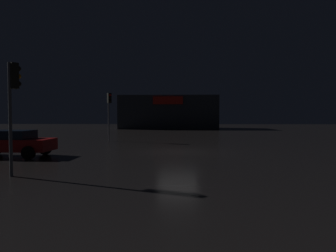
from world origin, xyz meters
TOP-DOWN VIEW (x-y plane):
  - ground_plane at (0.00, 0.00)m, footprint 120.00×120.00m
  - store_building at (-1.62, 33.42)m, footprint 17.45×8.20m
  - traffic_signal_main at (-6.24, -7.44)m, footprint 0.41×0.43m
  - traffic_signal_opposite at (-6.16, 7.03)m, footprint 0.41×0.43m
  - car_near at (-9.35, -2.55)m, footprint 4.57×2.07m

SIDE VIEW (x-z plane):
  - ground_plane at x=0.00m, z-range 0.00..0.00m
  - car_near at x=-9.35m, z-range 0.04..1.54m
  - store_building at x=-1.62m, z-range 0.00..5.91m
  - traffic_signal_main at x=-6.24m, z-range 1.06..5.36m
  - traffic_signal_opposite at x=-6.16m, z-range 1.15..5.50m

